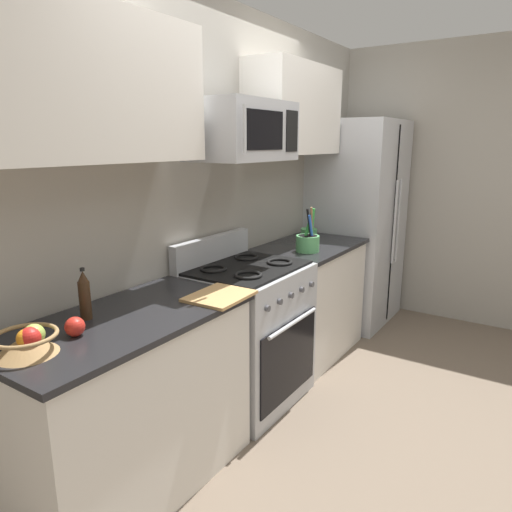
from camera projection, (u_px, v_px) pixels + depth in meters
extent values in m
plane|color=#6B5B4C|center=(336.00, 428.00, 2.84)|extent=(16.00, 16.00, 0.00)
cube|color=#9E998E|center=(199.00, 204.00, 3.08)|extent=(8.00, 0.10, 2.60)
cube|color=silver|center=(131.00, 407.00, 2.27)|extent=(1.19, 0.59, 0.88)
cube|color=black|center=(125.00, 320.00, 2.16)|extent=(1.23, 0.63, 0.03)
cube|color=#B2B5BA|center=(248.00, 335.00, 3.08)|extent=(0.76, 0.63, 0.91)
cube|color=black|center=(289.00, 360.00, 2.93)|extent=(0.67, 0.01, 0.51)
cylinder|color=#B2B5BA|center=(293.00, 323.00, 2.86)|extent=(0.57, 0.02, 0.02)
cube|color=black|center=(247.00, 268.00, 2.97)|extent=(0.73, 0.56, 0.02)
cube|color=#B2B5BA|center=(212.00, 250.00, 3.10)|extent=(0.76, 0.06, 0.18)
torus|color=black|center=(248.00, 275.00, 2.75)|extent=(0.17, 0.17, 0.02)
torus|color=black|center=(279.00, 262.00, 3.04)|extent=(0.17, 0.17, 0.02)
torus|color=black|center=(213.00, 269.00, 2.89)|extent=(0.17, 0.17, 0.02)
torus|color=black|center=(246.00, 257.00, 3.19)|extent=(0.17, 0.17, 0.02)
cylinder|color=#4C4C51|center=(268.00, 309.00, 2.61)|extent=(0.04, 0.02, 0.04)
cylinder|color=#4C4C51|center=(280.00, 302.00, 2.72)|extent=(0.04, 0.02, 0.04)
cylinder|color=#4C4C51|center=(291.00, 295.00, 2.83)|extent=(0.04, 0.02, 0.04)
cylinder|color=#4C4C51|center=(302.00, 290.00, 2.94)|extent=(0.04, 0.02, 0.04)
cylinder|color=#4C4C51|center=(312.00, 284.00, 3.05)|extent=(0.04, 0.02, 0.04)
cube|color=silver|center=(308.00, 301.00, 3.80)|extent=(0.94, 0.59, 0.88)
cube|color=black|center=(310.00, 246.00, 3.69)|extent=(0.98, 0.63, 0.03)
cube|color=#B2B5BA|center=(357.00, 223.00, 4.44)|extent=(0.88, 0.70, 1.90)
cube|color=black|center=(393.00, 227.00, 4.25)|extent=(0.01, 0.01, 1.80)
cylinder|color=#B2B5BA|center=(395.00, 223.00, 4.19)|extent=(0.02, 0.02, 0.76)
cylinder|color=#B2B5BA|center=(398.00, 221.00, 4.27)|extent=(0.02, 0.02, 0.76)
cube|color=#9E998E|center=(443.00, 185.00, 4.46)|extent=(0.10, 8.00, 2.60)
cube|color=#B2B5BA|center=(242.00, 131.00, 2.79)|extent=(0.68, 0.40, 0.35)
cube|color=black|center=(265.00, 130.00, 2.63)|extent=(0.38, 0.01, 0.22)
cube|color=black|center=(292.00, 131.00, 2.88)|extent=(0.14, 0.01, 0.25)
cylinder|color=#B2B5BA|center=(245.00, 129.00, 2.41)|extent=(0.02, 0.02, 0.25)
cube|color=silver|center=(82.00, 85.00, 2.00)|extent=(1.22, 0.34, 0.66)
cube|color=silver|center=(294.00, 110.00, 3.53)|extent=(0.97, 0.34, 0.66)
cylinder|color=#59AD66|center=(308.00, 244.00, 3.44)|extent=(0.17, 0.17, 0.12)
cylinder|color=black|center=(308.00, 242.00, 3.44)|extent=(0.14, 0.14, 0.10)
cylinder|color=black|center=(310.00, 228.00, 3.40)|extent=(0.09, 0.03, 0.30)
cylinder|color=blue|center=(311.00, 232.00, 3.40)|extent=(0.09, 0.02, 0.25)
cylinder|color=green|center=(307.00, 229.00, 3.42)|extent=(0.08, 0.07, 0.28)
cylinder|color=olive|center=(312.00, 228.00, 3.40)|extent=(0.08, 0.04, 0.31)
cylinder|color=green|center=(312.00, 228.00, 3.44)|extent=(0.03, 0.05, 0.29)
cone|color=#9E7A4C|center=(26.00, 345.00, 1.77)|extent=(0.23, 0.23, 0.08)
torus|color=#9E7A4C|center=(25.00, 335.00, 1.76)|extent=(0.24, 0.24, 0.02)
sphere|color=red|center=(30.00, 337.00, 1.76)|extent=(0.08, 0.08, 0.08)
sphere|color=orange|center=(26.00, 338.00, 1.76)|extent=(0.07, 0.07, 0.07)
sphere|color=yellow|center=(30.00, 335.00, 1.79)|extent=(0.07, 0.07, 0.07)
sphere|color=#9EB74C|center=(34.00, 335.00, 1.78)|extent=(0.08, 0.08, 0.08)
sphere|color=red|center=(75.00, 327.00, 1.93)|extent=(0.08, 0.08, 0.08)
cube|color=tan|center=(220.00, 296.00, 2.43)|extent=(0.34, 0.28, 0.02)
cylinder|color=#382314|center=(85.00, 300.00, 2.11)|extent=(0.05, 0.05, 0.18)
cone|color=#382314|center=(83.00, 276.00, 2.08)|extent=(0.05, 0.05, 0.05)
cylinder|color=black|center=(82.00, 269.00, 2.08)|extent=(0.02, 0.02, 0.01)
cylinder|color=#59AD66|center=(309.00, 232.00, 4.07)|extent=(0.14, 0.14, 0.05)
torus|color=#59AD66|center=(309.00, 229.00, 4.06)|extent=(0.15, 0.15, 0.01)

